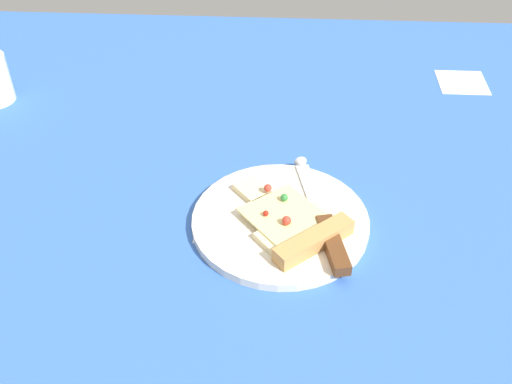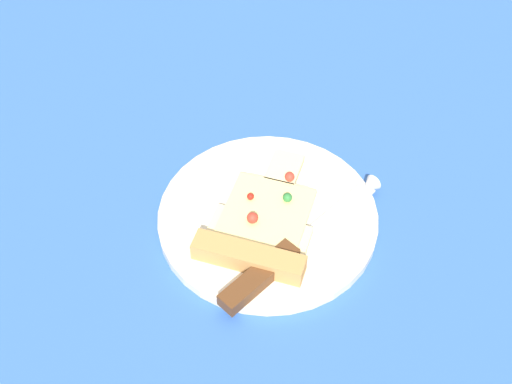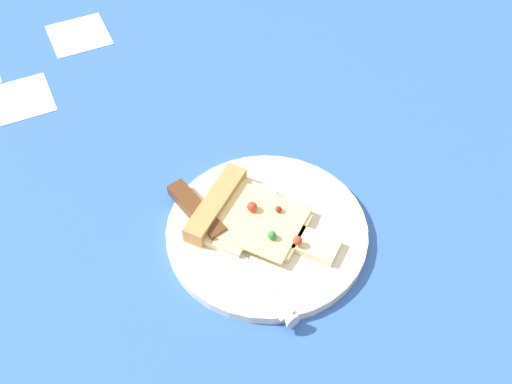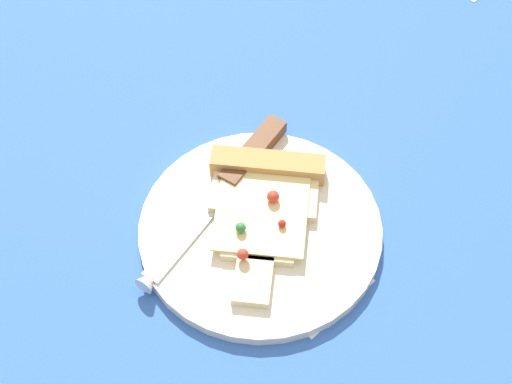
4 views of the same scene
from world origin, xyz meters
TOP-DOWN VIEW (x-y plane):
  - ground_plane at (-0.03, 0.03)cm, footprint 133.82×133.82cm
  - plate at (-1.12, 2.29)cm, footprint 24.67×24.67cm
  - pizza_slice at (-2.78, 4.28)cm, footprint 17.13×18.36cm
  - knife at (-7.07, 3.43)cm, footprint 7.35×23.87cm

SIDE VIEW (x-z plane):
  - ground_plane at x=-0.03cm, z-range -3.00..0.00cm
  - plate at x=-1.12cm, z-range 0.00..1.28cm
  - knife at x=-7.07cm, z-range 0.66..3.11cm
  - pizza_slice at x=-2.78cm, z-range 0.79..3.35cm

